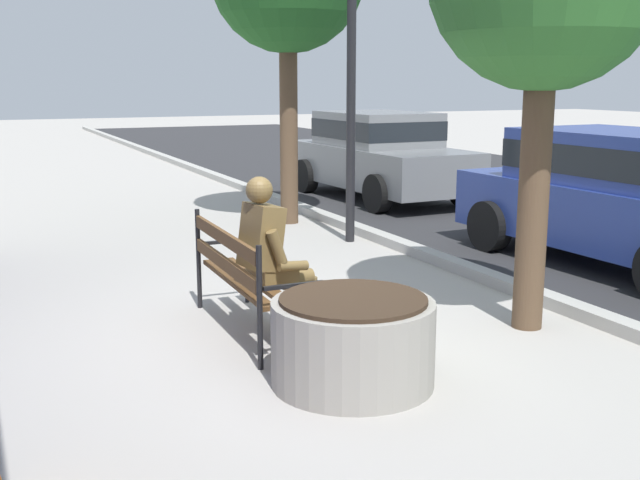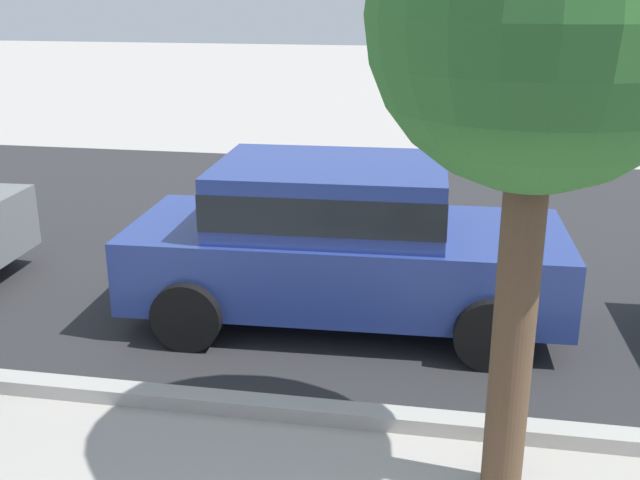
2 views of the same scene
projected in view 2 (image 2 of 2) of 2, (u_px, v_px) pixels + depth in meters
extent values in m
cube|color=#2D2D30|center=(431.00, 237.00, 10.00)|extent=(60.00, 9.00, 0.01)
cube|color=#B2AFA8|center=(406.00, 420.00, 5.69)|extent=(60.00, 0.20, 0.12)
cylinder|color=brown|center=(514.00, 328.00, 4.65)|extent=(0.26, 0.26, 2.31)
sphere|color=#387A33|center=(542.00, 15.00, 4.07)|extent=(1.91, 1.91, 1.91)
cube|color=navy|center=(346.00, 260.00, 7.37)|extent=(4.16, 1.85, 0.70)
cube|color=navy|center=(331.00, 194.00, 7.19)|extent=(2.19, 1.64, 0.60)
cube|color=black|center=(331.00, 194.00, 7.19)|extent=(2.20, 1.66, 0.33)
cylinder|color=black|center=(480.00, 265.00, 8.09)|extent=(0.65, 0.24, 0.64)
cylinder|color=black|center=(491.00, 334.00, 6.49)|extent=(0.65, 0.24, 0.64)
cylinder|color=black|center=(234.00, 253.00, 8.44)|extent=(0.65, 0.24, 0.64)
cylinder|color=black|center=(188.00, 316.00, 6.85)|extent=(0.65, 0.24, 0.64)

